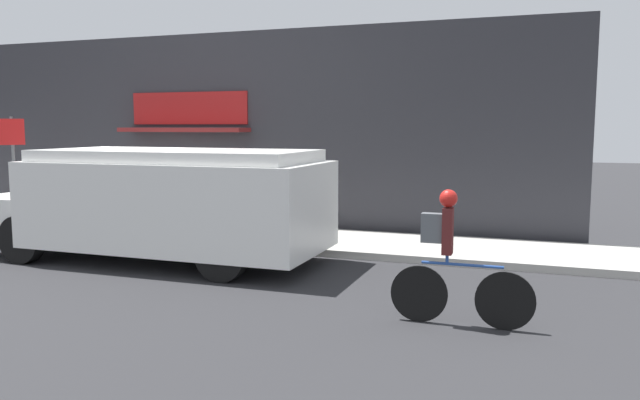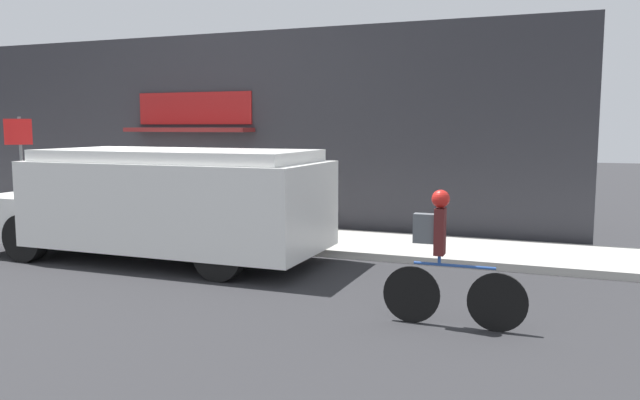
{
  "view_description": "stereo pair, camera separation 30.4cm",
  "coord_description": "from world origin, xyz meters",
  "px_view_note": "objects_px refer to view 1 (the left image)",
  "views": [
    {
      "loc": [
        7.76,
        -10.8,
        2.44
      ],
      "look_at": [
        3.99,
        -0.2,
        1.1
      ],
      "focal_mm": 35.0,
      "sensor_mm": 36.0,
      "label": 1
    },
    {
      "loc": [
        8.05,
        -10.7,
        2.44
      ],
      "look_at": [
        3.99,
        -0.2,
        1.1
      ],
      "focal_mm": 35.0,
      "sensor_mm": 36.0,
      "label": 2
    }
  ],
  "objects_px": {
    "school_bus": "(162,202)",
    "trash_bin": "(204,209)",
    "cyclist": "(452,261)",
    "stop_sign_post": "(12,153)"
  },
  "relations": [
    {
      "from": "school_bus",
      "to": "trash_bin",
      "type": "distance_m",
      "value": 2.64
    },
    {
      "from": "cyclist",
      "to": "stop_sign_post",
      "type": "distance_m",
      "value": 11.21
    },
    {
      "from": "trash_bin",
      "to": "cyclist",
      "type": "bearing_deg",
      "value": -36.57
    },
    {
      "from": "school_bus",
      "to": "stop_sign_post",
      "type": "height_order",
      "value": "stop_sign_post"
    },
    {
      "from": "trash_bin",
      "to": "school_bus",
      "type": "bearing_deg",
      "value": -76.1
    },
    {
      "from": "school_bus",
      "to": "stop_sign_post",
      "type": "distance_m",
      "value": 5.43
    },
    {
      "from": "school_bus",
      "to": "trash_bin",
      "type": "relative_size",
      "value": 7.06
    },
    {
      "from": "school_bus",
      "to": "cyclist",
      "type": "bearing_deg",
      "value": -20.24
    },
    {
      "from": "cyclist",
      "to": "stop_sign_post",
      "type": "xyz_separation_m",
      "value": [
        -10.56,
        3.63,
        1.02
      ]
    },
    {
      "from": "school_bus",
      "to": "stop_sign_post",
      "type": "relative_size",
      "value": 2.57
    }
  ]
}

